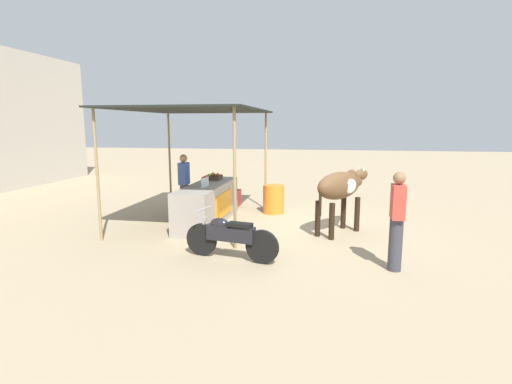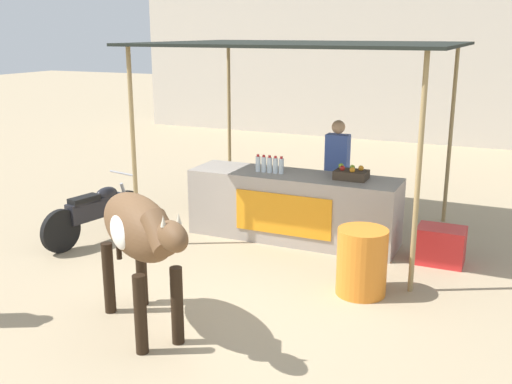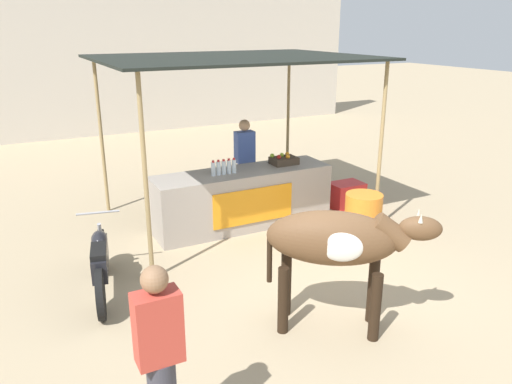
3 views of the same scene
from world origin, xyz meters
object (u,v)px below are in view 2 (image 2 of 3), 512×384
cooler_box (441,245)px  stall_counter (293,207)px  cow (139,232)px  vendor_behind_counter (337,173)px  water_barrel (362,262)px  fruit_crate (351,174)px  motorcycle_parked (97,211)px

cooler_box → stall_counter: bearing=177.3°
cow → vendor_behind_counter: bearing=78.5°
cooler_box → water_barrel: (-0.70, -1.34, 0.15)m
stall_counter → water_barrel: bearing=-46.2°
water_barrel → stall_counter: bearing=133.8°
vendor_behind_counter → fruit_crate: bearing=-59.8°
fruit_crate → water_barrel: fruit_crate is taller
cow → motorcycle_parked: size_ratio=0.95×
motorcycle_parked → cooler_box: bearing=13.3°
vendor_behind_counter → cooler_box: (1.67, -0.85, -0.61)m
cooler_box → cow: 4.02m
vendor_behind_counter → water_barrel: (0.97, -2.19, -0.46)m
stall_counter → fruit_crate: 0.98m
stall_counter → vendor_behind_counter: (0.41, 0.75, 0.37)m
vendor_behind_counter → water_barrel: 2.44m
fruit_crate → water_barrel: (0.57, -1.49, -0.64)m
fruit_crate → cow: size_ratio=0.26×
cooler_box → cow: cow is taller
stall_counter → water_barrel: size_ratio=3.87×
fruit_crate → cooler_box: fruit_crate is taller
cooler_box → cow: (-2.47, -3.08, 0.79)m
vendor_behind_counter → motorcycle_parked: (-2.95, -1.94, -0.42)m
stall_counter → cow: size_ratio=1.77×
vendor_behind_counter → cooler_box: size_ratio=2.75×
motorcycle_parked → vendor_behind_counter: bearing=33.4°
stall_counter → vendor_behind_counter: 0.93m
fruit_crate → vendor_behind_counter: vendor_behind_counter is taller
cooler_box → vendor_behind_counter: bearing=153.0°
motorcycle_parked → water_barrel: bearing=-3.6°
vendor_behind_counter → cow: 4.01m
stall_counter → cow: cow is taller
fruit_crate → motorcycle_parked: (-3.36, -1.25, -0.60)m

